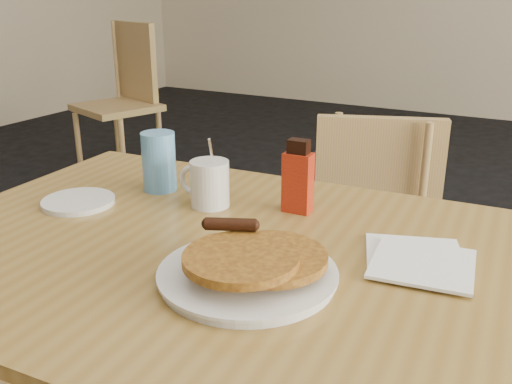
# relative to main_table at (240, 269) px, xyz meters

# --- Properties ---
(main_table) EXTENTS (1.41, 0.99, 0.75)m
(main_table) POSITION_rel_main_table_xyz_m (0.00, 0.00, 0.00)
(main_table) COLOR olive
(main_table) RESTS_ON floor
(chair_main_far) EXTENTS (0.49, 0.50, 0.85)m
(chair_main_far) POSITION_rel_main_table_xyz_m (0.03, 0.71, -0.21)
(chair_main_far) COLOR #AD7F51
(chair_main_far) RESTS_ON floor
(chair_wall_extra) EXTENTS (0.57, 0.58, 1.00)m
(chair_wall_extra) POSITION_rel_main_table_xyz_m (-2.01, 2.00, -0.11)
(chair_wall_extra) COLOR #AD7F51
(chair_wall_extra) RESTS_ON floor
(pancake_plate) EXTENTS (0.30, 0.30, 0.09)m
(pancake_plate) POSITION_rel_main_table_xyz_m (0.07, -0.09, 0.06)
(pancake_plate) COLOR silver
(pancake_plate) RESTS_ON main_table
(coffee_mug) EXTENTS (0.12, 0.09, 0.16)m
(coffee_mug) POSITION_rel_main_table_xyz_m (-0.18, 0.17, 0.09)
(coffee_mug) COLOR silver
(coffee_mug) RESTS_ON main_table
(syrup_bottle) EXTENTS (0.06, 0.04, 0.16)m
(syrup_bottle) POSITION_rel_main_table_xyz_m (0.01, 0.23, 0.11)
(syrup_bottle) COLOR maroon
(syrup_bottle) RESTS_ON main_table
(napkin_stack) EXTENTS (0.23, 0.24, 0.01)m
(napkin_stack) POSITION_rel_main_table_xyz_m (0.31, 0.11, 0.05)
(napkin_stack) COLOR white
(napkin_stack) RESTS_ON main_table
(blue_tumbler) EXTENTS (0.09, 0.09, 0.14)m
(blue_tumbler) POSITION_rel_main_table_xyz_m (-0.34, 0.20, 0.11)
(blue_tumbler) COLOR #5591C8
(blue_tumbler) RESTS_ON main_table
(side_saucer) EXTENTS (0.19, 0.19, 0.01)m
(side_saucer) POSITION_rel_main_table_xyz_m (-0.44, 0.03, 0.05)
(side_saucer) COLOR silver
(side_saucer) RESTS_ON main_table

